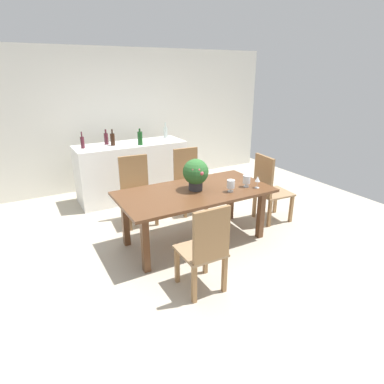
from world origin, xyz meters
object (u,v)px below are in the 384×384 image
(chair_near_left, at_px, (206,247))
(crystal_vase_left, at_px, (247,180))
(chair_foot_end, at_px, (268,186))
(crystal_vase_right, at_px, (231,184))
(chair_far_right, at_px, (188,177))
(chair_far_left, at_px, (136,186))
(wine_bottle_tall, at_px, (82,142))
(dining_table, at_px, (195,197))
(kitchen_counter, at_px, (132,171))
(wine_bottle_green, at_px, (113,139))
(crystal_vase_center_near, at_px, (197,172))
(wine_glass, at_px, (258,180))
(wine_bottle_clear, at_px, (165,132))
(wine_bottle_amber, at_px, (140,138))
(wine_bottle_dark, at_px, (106,138))
(flower_centerpiece, at_px, (196,173))

(chair_near_left, xyz_separation_m, crystal_vase_left, (1.12, 0.80, 0.29))
(chair_foot_end, distance_m, crystal_vase_right, 0.97)
(chair_far_right, relative_size, crystal_vase_right, 6.46)
(chair_far_left, distance_m, chair_near_left, 2.02)
(chair_foot_end, bearing_deg, wine_bottle_tall, 53.21)
(chair_far_right, bearing_deg, dining_table, -109.85)
(dining_table, height_order, kitchen_counter, kitchen_counter)
(chair_foot_end, relative_size, kitchen_counter, 0.55)
(wine_bottle_green, bearing_deg, chair_foot_end, -48.34)
(crystal_vase_center_near, distance_m, wine_glass, 0.85)
(crystal_vase_left, distance_m, wine_bottle_clear, 2.38)
(crystal_vase_right, distance_m, wine_bottle_clear, 2.44)
(chair_near_left, height_order, wine_bottle_green, wine_bottle_green)
(chair_foot_end, relative_size, chair_far_right, 1.02)
(chair_near_left, height_order, kitchen_counter, kitchen_counter)
(wine_bottle_clear, relative_size, wine_bottle_amber, 1.02)
(chair_near_left, xyz_separation_m, wine_bottle_green, (-0.02, 2.98, 0.56))
(chair_foot_end, bearing_deg, wine_bottle_clear, 22.50)
(wine_bottle_tall, xyz_separation_m, wine_bottle_dark, (0.42, 0.11, 0.00))
(wine_glass, xyz_separation_m, wine_bottle_tall, (-1.73, 2.31, 0.25))
(crystal_vase_center_near, bearing_deg, crystal_vase_right, -76.01)
(dining_table, relative_size, chair_far_left, 1.98)
(wine_glass, height_order, wine_bottle_dark, wine_bottle_dark)
(crystal_vase_right, bearing_deg, crystal_vase_left, 9.91)
(chair_far_left, height_order, crystal_vase_center_near, chair_far_left)
(wine_bottle_clear, xyz_separation_m, wine_bottle_tall, (-1.56, -0.15, -0.01))
(wine_glass, bearing_deg, wine_bottle_dark, 118.55)
(chair_foot_end, height_order, crystal_vase_center_near, chair_foot_end)
(dining_table, relative_size, wine_glass, 12.52)
(flower_centerpiece, height_order, wine_bottle_tall, wine_bottle_tall)
(wine_bottle_green, bearing_deg, wine_glass, -61.47)
(dining_table, relative_size, flower_centerpiece, 4.85)
(wine_bottle_green, relative_size, wine_bottle_dark, 1.06)
(crystal_vase_right, bearing_deg, crystal_vase_center_near, 103.99)
(crystal_vase_center_near, bearing_deg, chair_far_right, 71.55)
(dining_table, xyz_separation_m, chair_near_left, (-0.45, -1.01, -0.10))
(crystal_vase_center_near, bearing_deg, wine_bottle_dark, 113.74)
(wine_bottle_amber, bearing_deg, chair_far_left, -116.69)
(wine_bottle_green, bearing_deg, chair_far_right, -46.07)
(crystal_vase_center_near, distance_m, wine_bottle_clear, 1.86)
(wine_bottle_clear, height_order, wine_bottle_amber, wine_bottle_clear)
(dining_table, xyz_separation_m, wine_bottle_clear, (0.60, 2.15, 0.46))
(chair_far_right, height_order, wine_bottle_amber, wine_bottle_amber)
(chair_near_left, xyz_separation_m, crystal_vase_right, (0.83, 0.75, 0.29))
(chair_near_left, distance_m, crystal_vase_right, 1.16)
(wine_glass, xyz_separation_m, wine_bottle_amber, (-0.83, 2.09, 0.27))
(dining_table, distance_m, chair_foot_end, 1.28)
(dining_table, xyz_separation_m, wine_bottle_amber, (-0.05, 1.78, 0.47))
(chair_near_left, bearing_deg, crystal_vase_left, -143.94)
(wine_bottle_amber, bearing_deg, crystal_vase_right, -77.98)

